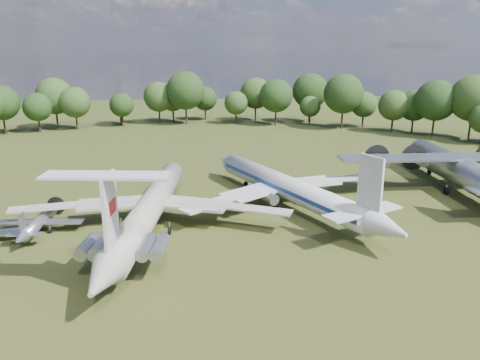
{
  "coord_description": "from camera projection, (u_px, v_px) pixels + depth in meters",
  "views": [
    {
      "loc": [
        -1.12,
        -60.97,
        22.81
      ],
      "look_at": [
        6.66,
        0.43,
        5.0
      ],
      "focal_mm": 35.0,
      "sensor_mm": 36.0,
      "label": 1
    }
  ],
  "objects": [
    {
      "name": "il62_airliner",
      "position": [
        150.0,
        212.0,
        59.82
      ],
      "size": [
        43.14,
        52.21,
        4.63
      ],
      "primitive_type": null,
      "rotation": [
        0.0,
        0.0,
        -0.16
      ],
      "color": "#B5B5B1",
      "rests_on": "ground"
    },
    {
      "name": "person_on_il62",
      "position": [
        121.0,
        226.0,
        46.49
      ],
      "size": [
        0.69,
        0.46,
        1.84
      ],
      "primitive_type": "imported",
      "rotation": [
        0.0,
        0.0,
        3.11
      ],
      "color": "#977C4D",
      "rests_on": "il62_airliner"
    },
    {
      "name": "ground",
      "position": [
        193.0,
        217.0,
        64.57
      ],
      "size": [
        300.0,
        300.0,
        0.0
      ],
      "primitive_type": "plane",
      "color": "#1D3712",
      "rests_on": "ground"
    },
    {
      "name": "tu104_jet",
      "position": [
        288.0,
        192.0,
        68.22
      ],
      "size": [
        49.68,
        55.81,
        4.6
      ],
      "primitive_type": null,
      "rotation": [
        0.0,
        0.0,
        0.4
      ],
      "color": "#BEBEBE",
      "rests_on": "ground"
    },
    {
      "name": "an12_transport",
      "position": [
        461.0,
        175.0,
        74.92
      ],
      "size": [
        41.49,
        45.8,
        5.74
      ],
      "primitive_type": null,
      "rotation": [
        0.0,
        0.0,
        -0.06
      ],
      "color": "#95989C",
      "rests_on": "ground"
    },
    {
      "name": "small_prop_northwest",
      "position": [
        39.0,
        225.0,
        59.03
      ],
      "size": [
        11.9,
        15.42,
        2.13
      ],
      "primitive_type": null,
      "rotation": [
        0.0,
        0.0,
        -0.09
      ],
      "color": "gray",
      "rests_on": "ground"
    }
  ]
}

